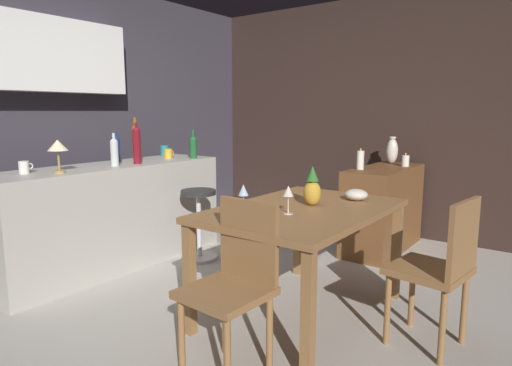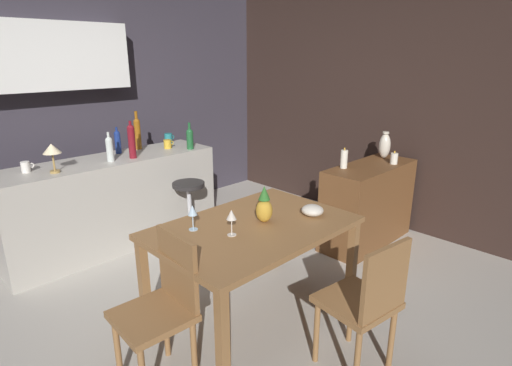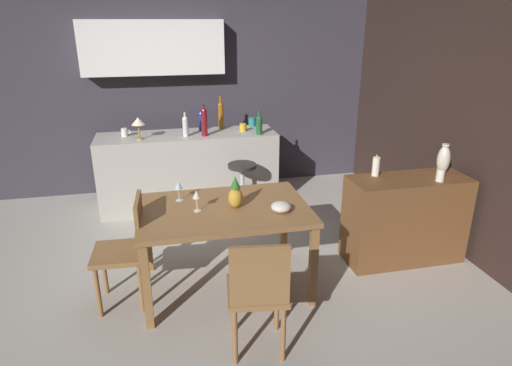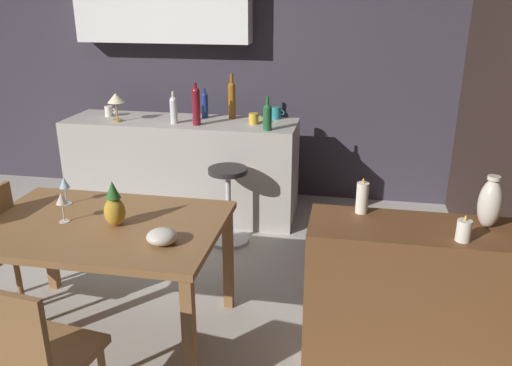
{
  "view_description": "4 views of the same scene",
  "coord_description": "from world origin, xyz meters",
  "views": [
    {
      "loc": [
        -2.3,
        -1.92,
        1.36
      ],
      "look_at": [
        0.53,
        0.18,
        0.79
      ],
      "focal_mm": 31.09,
      "sensor_mm": 36.0,
      "label": 1
    },
    {
      "loc": [
        -1.65,
        -2.34,
        1.87
      ],
      "look_at": [
        0.81,
        0.15,
        0.76
      ],
      "focal_mm": 28.52,
      "sensor_mm": 36.0,
      "label": 2
    },
    {
      "loc": [
        -0.31,
        -3.72,
        2.18
      ],
      "look_at": [
        0.57,
        0.16,
        0.68
      ],
      "focal_mm": 30.84,
      "sensor_mm": 36.0,
      "label": 3
    },
    {
      "loc": [
        1.51,
        -2.93,
        1.96
      ],
      "look_at": [
        0.9,
        0.35,
        0.73
      ],
      "focal_mm": 35.95,
      "sensor_mm": 36.0,
      "label": 4
    }
  ],
  "objects": [
    {
      "name": "fruit_bowl",
      "position": [
        0.59,
        -0.66,
        0.78
      ],
      "size": [
        0.16,
        0.16,
        0.08
      ],
      "primitive_type": "ellipsoid",
      "color": "beige",
      "rests_on": "dining_table"
    },
    {
      "name": "pineapple_centerpiece",
      "position": [
        0.25,
        -0.49,
        0.85
      ],
      "size": [
        0.12,
        0.12,
        0.27
      ],
      "color": "gold",
      "rests_on": "dining_table"
    },
    {
      "name": "kitchen_counter",
      "position": [
        0.01,
        1.38,
        0.45
      ],
      "size": [
        2.1,
        0.6,
        0.9
      ],
      "primitive_type": "cube",
      "color": "#B2ADA3",
      "rests_on": "ground_plane"
    },
    {
      "name": "chair_by_doorway",
      "position": [
        0.25,
        -1.33,
        0.49
      ],
      "size": [
        0.45,
        0.45,
        0.89
      ],
      "color": "olive",
      "rests_on": "ground_plane"
    },
    {
      "name": "cup_teal",
      "position": [
        0.85,
        1.61,
        0.95
      ],
      "size": [
        0.12,
        0.09,
        0.11
      ],
      "color": "teal",
      "rests_on": "kitchen_counter"
    },
    {
      "name": "bar_stool",
      "position": [
        0.57,
        0.86,
        0.35
      ],
      "size": [
        0.34,
        0.34,
        0.65
      ],
      "color": "#262323",
      "rests_on": "ground_plane"
    },
    {
      "name": "ground_plane",
      "position": [
        0.0,
        0.0,
        0.0
      ],
      "size": [
        9.0,
        9.0,
        0.0
      ],
      "primitive_type": "plane",
      "color": "#B7B2A8"
    },
    {
      "name": "wall_kitchen_back",
      "position": [
        -0.06,
        2.08,
        1.41
      ],
      "size": [
        5.2,
        0.33,
        2.6
      ],
      "color": "#38333D",
      "rests_on": "ground_plane"
    },
    {
      "name": "wine_bottle_amber",
      "position": [
        0.45,
        1.57,
        1.08
      ],
      "size": [
        0.07,
        0.07,
        0.4
      ],
      "color": "#8C5114",
      "rests_on": "kitchen_counter"
    },
    {
      "name": "wine_bottle_cobalt",
      "position": [
        0.2,
        1.53,
        1.03
      ],
      "size": [
        0.06,
        0.06,
        0.27
      ],
      "color": "navy",
      "rests_on": "kitchen_counter"
    },
    {
      "name": "pillar_candle_short",
      "position": [
        2.1,
        -0.51,
        0.87
      ],
      "size": [
        0.07,
        0.07,
        0.14
      ],
      "color": "white",
      "rests_on": "sideboard_cabinet"
    },
    {
      "name": "pillar_candle_tall",
      "position": [
        1.61,
        -0.24,
        0.91
      ],
      "size": [
        0.07,
        0.07,
        0.2
      ],
      "color": "white",
      "rests_on": "sideboard_cabinet"
    },
    {
      "name": "vase_ceramic_ivory",
      "position": [
        2.25,
        -0.32,
        0.95
      ],
      "size": [
        0.12,
        0.12,
        0.28
      ],
      "color": "beige",
      "rests_on": "sideboard_cabinet"
    },
    {
      "name": "wine_bottle_green",
      "position": [
        0.84,
        1.18,
        1.02
      ],
      "size": [
        0.07,
        0.07,
        0.28
      ],
      "color": "#1E592D",
      "rests_on": "kitchen_counter"
    },
    {
      "name": "cup_white",
      "position": [
        -0.7,
        1.43,
        0.95
      ],
      "size": [
        0.11,
        0.07,
        0.09
      ],
      "color": "white",
      "rests_on": "kitchen_counter"
    },
    {
      "name": "sideboard_cabinet",
      "position": [
        1.88,
        -0.38,
        0.41
      ],
      "size": [
        1.1,
        0.44,
        0.82
      ],
      "primitive_type": "cube",
      "color": "brown",
      "rests_on": "ground_plane"
    },
    {
      "name": "wine_glass_right",
      "position": [
        -0.18,
        -0.25,
        0.87
      ],
      "size": [
        0.06,
        0.06,
        0.18
      ],
      "color": "silver",
      "rests_on": "dining_table"
    },
    {
      "name": "wine_bottle_clear",
      "position": [
        -0.01,
        1.28,
        1.03
      ],
      "size": [
        0.07,
        0.07,
        0.28
      ],
      "color": "silver",
      "rests_on": "kitchen_counter"
    },
    {
      "name": "dining_table",
      "position": [
        0.16,
        -0.48,
        0.66
      ],
      "size": [
        1.38,
        0.93,
        0.74
      ],
      "color": "olive",
      "rests_on": "ground_plane"
    },
    {
      "name": "wine_glass_left",
      "position": [
        -0.06,
        -0.5,
        0.88
      ],
      "size": [
        0.07,
        0.07,
        0.18
      ],
      "color": "silver",
      "rests_on": "dining_table"
    },
    {
      "name": "cup_mustard",
      "position": [
        0.69,
        1.38,
        0.95
      ],
      "size": [
        0.12,
        0.08,
        0.09
      ],
      "color": "gold",
      "rests_on": "kitchen_counter"
    },
    {
      "name": "wine_bottle_ruby",
      "position": [
        0.21,
        1.25,
        1.08
      ],
      "size": [
        0.07,
        0.07,
        0.36
      ],
      "color": "maroon",
      "rests_on": "kitchen_counter"
    },
    {
      "name": "counter_lamp",
      "position": [
        -0.52,
        1.25,
        1.1
      ],
      "size": [
        0.15,
        0.15,
        0.25
      ],
      "color": "#A58447",
      "rests_on": "kitchen_counter"
    }
  ]
}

